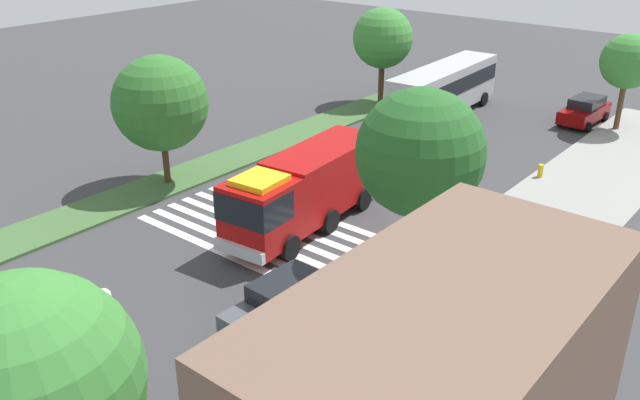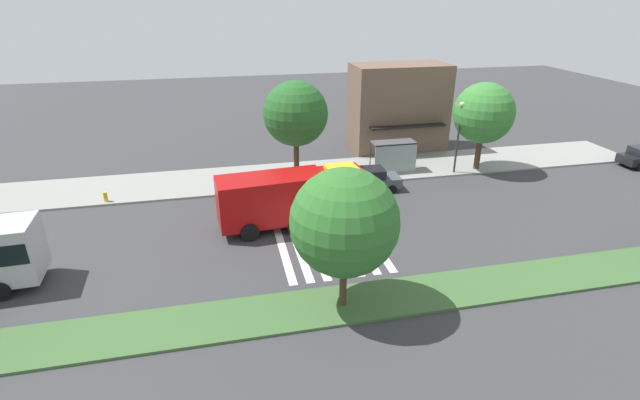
% 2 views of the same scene
% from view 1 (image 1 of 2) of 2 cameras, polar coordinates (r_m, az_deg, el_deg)
% --- Properties ---
extents(ground_plane, '(120.00, 120.00, 0.00)m').
position_cam_1_polar(ground_plane, '(30.92, -3.99, -2.53)').
color(ground_plane, '#38383A').
extents(sidewalk, '(60.00, 5.88, 0.14)m').
position_cam_1_polar(sidewalk, '(26.12, 11.54, -8.29)').
color(sidewalk, gray).
rests_on(sidewalk, ground_plane).
extents(median_strip, '(60.00, 3.00, 0.14)m').
position_cam_1_polar(median_strip, '(36.39, -13.28, 1.23)').
color(median_strip, '#3D6033').
rests_on(median_strip, ground_plane).
extents(crosswalk, '(5.85, 11.73, 0.01)m').
position_cam_1_polar(crosswalk, '(30.73, -4.35, -2.70)').
color(crosswalk, silver).
rests_on(crosswalk, ground_plane).
extents(fire_truck, '(9.67, 3.50, 3.53)m').
position_cam_1_polar(fire_truck, '(30.18, -1.56, 0.98)').
color(fire_truck, '#A50C0C').
rests_on(fire_truck, ground_plane).
extents(parked_car_west, '(4.75, 2.25, 1.77)m').
position_cam_1_polar(parked_car_west, '(48.70, 21.54, 7.09)').
color(parked_car_west, '#720505').
rests_on(parked_car_west, ground_plane).
extents(parked_car_mid, '(4.61, 2.24, 1.70)m').
position_cam_1_polar(parked_car_mid, '(24.07, -3.08, -8.58)').
color(parked_car_mid, '#474C51').
rests_on(parked_car_mid, ground_plane).
extents(transit_bus, '(11.58, 3.26, 3.45)m').
position_cam_1_polar(transit_bus, '(47.49, 10.46, 9.42)').
color(transit_bus, '#B2B2B7').
rests_on(transit_bus, ground_plane).
extents(bus_stop_shelter, '(3.50, 1.40, 2.46)m').
position_cam_1_polar(bus_stop_shelter, '(19.99, -2.86, -12.76)').
color(bus_stop_shelter, '#4C4C51').
rests_on(bus_stop_shelter, sidewalk).
extents(bench_near_shelter, '(1.60, 0.50, 0.90)m').
position_cam_1_polar(bench_near_shelter, '(23.30, 3.83, -10.67)').
color(bench_near_shelter, '#4C3823').
rests_on(bench_near_shelter, sidewalk).
extents(bench_west_of_shelter, '(1.60, 0.50, 0.90)m').
position_cam_1_polar(bench_west_of_shelter, '(26.06, 8.83, -6.79)').
color(bench_west_of_shelter, '#4C3823').
rests_on(bench_west_of_shelter, sidewalk).
extents(street_lamp, '(0.36, 0.36, 5.74)m').
position_cam_1_polar(street_lamp, '(17.27, -16.96, -13.83)').
color(street_lamp, '#2D2D30').
rests_on(street_lamp, sidewalk).
extents(sidewalk_tree_far_west, '(3.44, 3.44, 6.12)m').
position_cam_1_polar(sidewalk_tree_far_west, '(47.14, 24.68, 10.60)').
color(sidewalk_tree_far_west, '#513823').
rests_on(sidewalk_tree_far_west, sidewalk).
extents(sidewalk_tree_west, '(4.73, 4.73, 7.77)m').
position_cam_1_polar(sidewalk_tree_west, '(24.45, 8.49, 3.94)').
color(sidewalk_tree_west, '#47301E').
rests_on(sidewalk_tree_west, sidewalk).
extents(sidewalk_tree_east, '(4.82, 4.82, 7.07)m').
position_cam_1_polar(sidewalk_tree_east, '(15.47, -23.52, -14.28)').
color(sidewalk_tree_east, '#47301E').
rests_on(sidewalk_tree_east, sidewalk).
extents(median_tree_far_west, '(4.29, 4.29, 6.79)m').
position_cam_1_polar(median_tree_far_west, '(49.35, 5.34, 13.50)').
color(median_tree_far_west, '#47301E').
rests_on(median_tree_far_west, median_strip).
extents(median_tree_west, '(4.87, 4.87, 6.72)m').
position_cam_1_polar(median_tree_west, '(35.22, -13.40, 7.97)').
color(median_tree_west, '#47301E').
rests_on(median_tree_west, median_strip).
extents(fire_hydrant, '(0.28, 0.28, 0.70)m').
position_cam_1_polar(fire_hydrant, '(38.08, 18.19, 2.38)').
color(fire_hydrant, gold).
rests_on(fire_hydrant, sidewalk).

